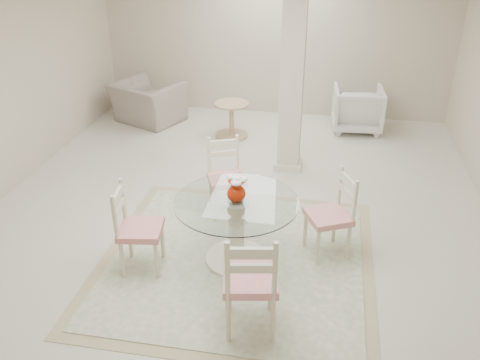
% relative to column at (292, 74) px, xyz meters
% --- Properties ---
extents(ground, '(7.00, 7.00, 0.00)m').
position_rel_column_xyz_m(ground, '(-0.50, -1.30, -1.35)').
color(ground, silver).
rests_on(ground, ground).
extents(room_shell, '(6.02, 7.02, 2.71)m').
position_rel_column_xyz_m(room_shell, '(-0.50, -1.30, 0.51)').
color(room_shell, beige).
rests_on(room_shell, ground).
extents(column, '(0.30, 0.30, 2.70)m').
position_rel_column_xyz_m(column, '(0.00, 0.00, 0.00)').
color(column, beige).
rests_on(column, ground).
extents(area_rug, '(2.82, 2.82, 0.02)m').
position_rel_column_xyz_m(area_rug, '(-0.31, -2.32, -1.34)').
color(area_rug, tan).
rests_on(area_rug, ground).
extents(dining_table, '(1.24, 1.24, 0.72)m').
position_rel_column_xyz_m(dining_table, '(-0.31, -2.32, -0.99)').
color(dining_table, '#F6E6CA').
rests_on(dining_table, ground).
extents(red_vase, '(0.22, 0.20, 0.28)m').
position_rel_column_xyz_m(red_vase, '(-0.31, -2.32, -0.49)').
color(red_vase, '#AF2105').
rests_on(red_vase, dining_table).
extents(dining_chair_east, '(0.55, 0.55, 1.03)m').
position_rel_column_xyz_m(dining_chair_east, '(0.65, -2.00, -0.81)').
color(dining_chair_east, beige).
rests_on(dining_chair_east, ground).
extents(dining_chair_north, '(0.54, 0.54, 1.03)m').
position_rel_column_xyz_m(dining_chair_north, '(-0.63, -1.35, -0.81)').
color(dining_chair_north, '#F5EECA').
rests_on(dining_chair_north, ground).
extents(dining_chair_west, '(0.47, 0.47, 1.03)m').
position_rel_column_xyz_m(dining_chair_west, '(-1.28, -2.62, -0.81)').
color(dining_chair_west, beige).
rests_on(dining_chair_west, ground).
extents(dining_chair_south, '(0.53, 0.53, 1.13)m').
position_rel_column_xyz_m(dining_chair_south, '(-0.01, -3.29, -0.75)').
color(dining_chair_south, beige).
rests_on(dining_chair_south, ground).
extents(recliner_taupe, '(1.35, 1.28, 0.69)m').
position_rel_column_xyz_m(recliner_taupe, '(-2.56, 1.36, -1.00)').
color(recliner_taupe, gray).
rests_on(recliner_taupe, ground).
extents(armchair_white, '(0.83, 0.85, 0.73)m').
position_rel_column_xyz_m(armchair_white, '(0.97, 1.62, -0.99)').
color(armchair_white, silver).
rests_on(armchair_white, ground).
extents(side_table, '(0.54, 0.54, 0.57)m').
position_rel_column_xyz_m(side_table, '(-1.01, 0.96, -1.09)').
color(side_table, '#D9AA85').
rests_on(side_table, ground).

